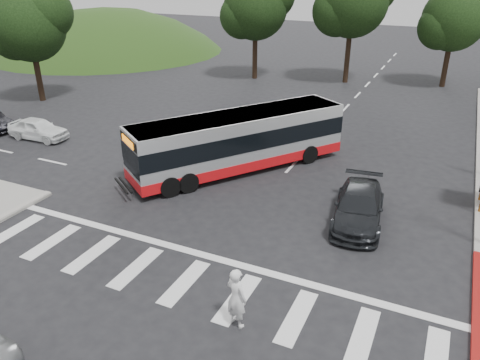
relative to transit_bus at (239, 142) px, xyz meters
The scene contains 13 objects.
ground 5.25m from the transit_bus, 61.78° to the right, with size 140.00×140.00×0.00m, color black.
curb_east 12.01m from the transit_bus, 17.38° to the left, with size 0.30×40.00×0.15m, color #9E9991.
curb_east_red 13.15m from the transit_bus, 29.49° to the right, with size 0.32×6.00×0.15m, color maroon.
hillside_nw 39.15m from the transit_bus, 139.20° to the left, with size 44.00×44.00×10.00m, color #264415.
crosswalk_ladder 9.84m from the transit_bus, 75.84° to the right, with size 18.00×2.60×0.01m, color silver.
tree_north_a 22.31m from the transit_bus, 88.77° to the left, with size 6.60×6.15×10.17m.
tree_north_b 25.44m from the transit_bus, 70.31° to the left, with size 5.72×5.33×8.43m.
tree_north_c 21.57m from the transit_bus, 111.02° to the left, with size 6.16×5.74×9.30m.
tree_west_a 20.77m from the transit_bus, 163.95° to the left, with size 5.72×5.33×8.43m.
transit_bus is the anchor object (origin of this frame).
pedestrian 11.56m from the transit_bus, 65.25° to the right, with size 0.72×0.47×1.97m, color white.
dark_sedan 7.40m from the transit_bus, 22.82° to the right, with size 1.93×4.75×1.38m, color black.
west_car_white 13.08m from the transit_bus, behind, with size 1.53×3.81×1.30m, color white.
Camera 1 is at (7.16, -15.85, 9.87)m, focal length 35.00 mm.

